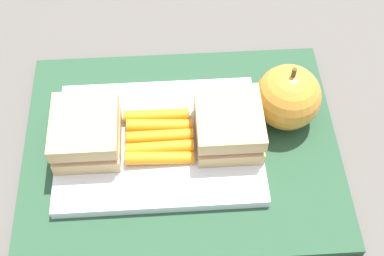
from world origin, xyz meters
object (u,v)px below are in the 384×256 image
at_px(carrot_sticks_bundle, 159,136).
at_px(sandwich_half_right, 229,125).
at_px(food_tray, 159,143).
at_px(apple, 288,97).
at_px(sandwich_half_left, 86,132).

bearing_deg(carrot_sticks_bundle, sandwich_half_right, -0.07).
relative_size(food_tray, apple, 2.66).
relative_size(sandwich_half_left, carrot_sticks_bundle, 1.02).
bearing_deg(apple, carrot_sticks_bundle, -167.95).
relative_size(sandwich_half_right, apple, 0.93).
bearing_deg(food_tray, sandwich_half_left, 180.00).
height_order(sandwich_half_left, apple, apple).
relative_size(sandwich_half_left, sandwich_half_right, 1.00).
distance_m(carrot_sticks_bundle, apple, 0.15).
bearing_deg(apple, food_tray, -167.96).
bearing_deg(food_tray, sandwich_half_right, 0.00).
bearing_deg(carrot_sticks_bundle, apple, 12.05).
bearing_deg(food_tray, apple, 12.04).
distance_m(food_tray, sandwich_half_left, 0.08).
distance_m(sandwich_half_left, apple, 0.23).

